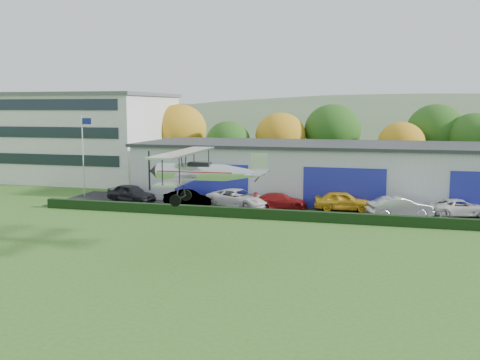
% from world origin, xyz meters
% --- Properties ---
extents(ground, '(300.00, 300.00, 0.00)m').
position_xyz_m(ground, '(0.00, 0.00, 0.00)').
color(ground, '#366620').
rests_on(ground, ground).
extents(apron, '(48.00, 9.00, 0.05)m').
position_xyz_m(apron, '(3.00, 21.00, 0.03)').
color(apron, black).
rests_on(apron, ground).
extents(hedge, '(46.00, 0.60, 0.80)m').
position_xyz_m(hedge, '(3.00, 16.20, 0.40)').
color(hedge, black).
rests_on(hedge, ground).
extents(hangar, '(40.60, 12.60, 5.30)m').
position_xyz_m(hangar, '(5.00, 27.98, 2.66)').
color(hangar, '#B2B7BC').
rests_on(hangar, ground).
extents(office_block, '(20.60, 15.60, 10.40)m').
position_xyz_m(office_block, '(-28.00, 35.00, 5.21)').
color(office_block, silver).
rests_on(office_block, ground).
extents(flagpole, '(1.05, 0.10, 8.00)m').
position_xyz_m(flagpole, '(-19.88, 22.00, 4.78)').
color(flagpole, silver).
rests_on(flagpole, ground).
extents(tree_belt, '(75.70, 13.22, 10.12)m').
position_xyz_m(tree_belt, '(0.85, 40.62, 5.61)').
color(tree_belt, '#3D2614').
rests_on(tree_belt, ground).
extents(distant_hills, '(430.00, 196.00, 56.00)m').
position_xyz_m(distant_hills, '(-4.38, 140.00, -13.05)').
color(distant_hills, '#4C6642').
rests_on(distant_hills, ground).
extents(car_0, '(5.26, 3.44, 1.67)m').
position_xyz_m(car_0, '(-14.12, 20.24, 0.88)').
color(car_0, black).
rests_on(car_0, apron).
extents(car_1, '(4.50, 2.52, 1.41)m').
position_xyz_m(car_1, '(-8.44, 19.68, 0.75)').
color(car_1, gray).
rests_on(car_1, apron).
extents(car_2, '(6.26, 4.35, 1.59)m').
position_xyz_m(car_2, '(-3.97, 20.32, 0.84)').
color(car_2, silver).
rests_on(car_2, apron).
extents(car_3, '(4.87, 2.70, 1.34)m').
position_xyz_m(car_3, '(-0.30, 20.69, 0.72)').
color(car_3, maroon).
rests_on(car_3, apron).
extents(car_4, '(4.93, 2.27, 1.63)m').
position_xyz_m(car_4, '(5.00, 21.24, 0.87)').
color(car_4, gold).
rests_on(car_4, apron).
extents(car_5, '(5.34, 3.55, 1.66)m').
position_xyz_m(car_5, '(9.58, 19.34, 0.88)').
color(car_5, silver).
rests_on(car_5, apron).
extents(car_6, '(5.34, 3.56, 1.36)m').
position_xyz_m(car_6, '(14.27, 21.20, 0.73)').
color(car_6, silver).
rests_on(car_6, apron).
extents(biplane, '(7.40, 8.45, 3.17)m').
position_xyz_m(biplane, '(-2.26, 5.64, 4.98)').
color(biplane, silver).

